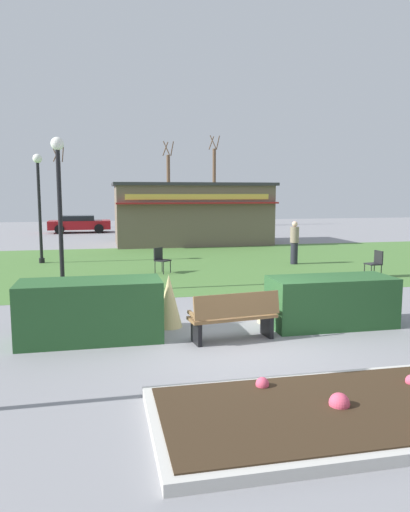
% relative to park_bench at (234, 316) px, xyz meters
% --- Properties ---
extents(ground_plane, '(80.00, 80.00, 0.00)m').
position_rel_park_bench_xyz_m(ground_plane, '(0.01, -0.19, -0.48)').
color(ground_plane, gray).
extents(lawn_patch, '(36.00, 12.00, 0.01)m').
position_rel_park_bench_xyz_m(lawn_patch, '(0.01, 10.01, -0.48)').
color(lawn_patch, '#4C7A38').
rests_on(lawn_patch, ground_plane).
extents(flower_bed, '(4.22, 2.32, 0.32)m').
position_rel_park_bench_xyz_m(flower_bed, '(0.23, -3.35, -0.39)').
color(flower_bed, beige).
rests_on(flower_bed, ground_plane).
extents(park_bench, '(1.75, 0.74, 0.95)m').
position_rel_park_bench_xyz_m(park_bench, '(0.00, 0.00, 0.00)').
color(park_bench, olive).
rests_on(park_bench, ground_plane).
extents(hedge_left, '(2.67, 1.10, 1.16)m').
position_rel_park_bench_xyz_m(hedge_left, '(-2.66, 0.61, 0.10)').
color(hedge_left, '#28562B').
rests_on(hedge_left, ground_plane).
extents(hedge_right, '(2.60, 1.10, 1.05)m').
position_rel_park_bench_xyz_m(hedge_right, '(2.29, 0.59, 0.04)').
color(hedge_right, '#28562B').
rests_on(hedge_right, ground_plane).
extents(ornamental_grass_behind_left, '(0.53, 0.53, 1.04)m').
position_rel_park_bench_xyz_m(ornamental_grass_behind_left, '(1.11, 1.14, 0.04)').
color(ornamental_grass_behind_left, '#D1BC7F').
rests_on(ornamental_grass_behind_left, ground_plane).
extents(ornamental_grass_behind_right, '(0.55, 0.55, 1.12)m').
position_rel_park_bench_xyz_m(ornamental_grass_behind_right, '(-1.07, 1.23, 0.08)').
color(ornamental_grass_behind_right, '#D1BC7F').
rests_on(ornamental_grass_behind_right, ground_plane).
extents(lamppost_mid, '(0.36, 0.36, 4.29)m').
position_rel_park_bench_xyz_m(lamppost_mid, '(-3.52, 5.26, 2.21)').
color(lamppost_mid, black).
rests_on(lamppost_mid, ground_plane).
extents(lamppost_far, '(0.36, 0.36, 4.29)m').
position_rel_park_bench_xyz_m(lamppost_far, '(-4.80, 11.48, 2.21)').
color(lamppost_far, black).
rests_on(lamppost_far, ground_plane).
extents(food_kiosk, '(8.50, 4.50, 3.31)m').
position_rel_park_bench_xyz_m(food_kiosk, '(2.42, 17.51, 1.18)').
color(food_kiosk, '#6B5B4C').
rests_on(food_kiosk, ground_plane).
extents(cafe_chair_west, '(0.47, 0.47, 0.89)m').
position_rel_park_bench_xyz_m(cafe_chair_west, '(6.45, 5.74, 0.05)').
color(cafe_chair_west, black).
rests_on(cafe_chair_west, ground_plane).
extents(cafe_chair_east, '(0.62, 0.62, 0.89)m').
position_rel_park_bench_xyz_m(cafe_chair_east, '(-0.43, 8.07, 0.05)').
color(cafe_chair_east, black).
rests_on(cafe_chair_east, ground_plane).
extents(person_strolling, '(0.34, 0.34, 1.69)m').
position_rel_park_bench_xyz_m(person_strolling, '(4.96, 9.11, 0.38)').
color(person_strolling, '#23232D').
rests_on(person_strolling, ground_plane).
extents(parked_car_west_slot, '(4.23, 2.12, 1.20)m').
position_rel_park_bench_xyz_m(parked_car_west_slot, '(-3.98, 26.25, 0.16)').
color(parked_car_west_slot, maroon).
rests_on(parked_car_west_slot, ground_plane).
extents(tree_left_bg, '(0.91, 0.96, 6.80)m').
position_rel_park_bench_xyz_m(tree_left_bg, '(2.88, 30.24, 2.55)').
color(tree_left_bg, brown).
rests_on(tree_left_bg, ground_plane).
extents(tree_right_bg, '(0.91, 0.96, 6.29)m').
position_rel_park_bench_xyz_m(tree_right_bg, '(-5.59, 31.32, 2.30)').
color(tree_right_bg, brown).
rests_on(tree_right_bg, ground_plane).
extents(tree_center_bg, '(0.91, 0.96, 7.45)m').
position_rel_park_bench_xyz_m(tree_center_bg, '(6.87, 31.25, 2.88)').
color(tree_center_bg, brown).
rests_on(tree_center_bg, ground_plane).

